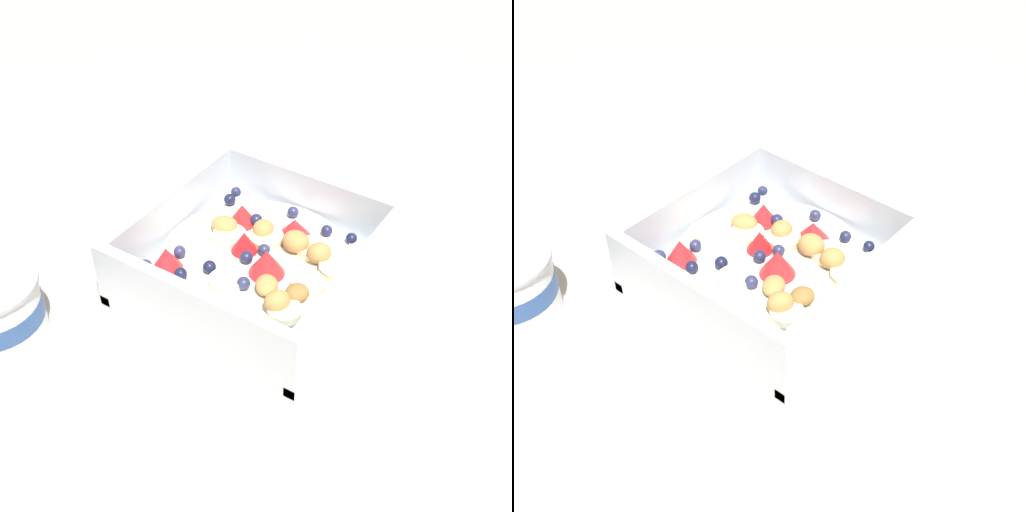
# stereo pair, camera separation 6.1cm
# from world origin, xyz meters

# --- Properties ---
(ground_plane) EXTENTS (2.40, 2.40, 0.00)m
(ground_plane) POSITION_xyz_m (0.00, 0.00, 0.00)
(ground_plane) COLOR beige
(fruit_bowl) EXTENTS (0.20, 0.20, 0.07)m
(fruit_bowl) POSITION_xyz_m (-0.02, 0.01, 0.02)
(fruit_bowl) COLOR white
(fruit_bowl) RESTS_ON ground
(spoon) EXTENTS (0.04, 0.17, 0.01)m
(spoon) POSITION_xyz_m (-0.16, 0.06, 0.00)
(spoon) COLOR silver
(spoon) RESTS_ON ground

